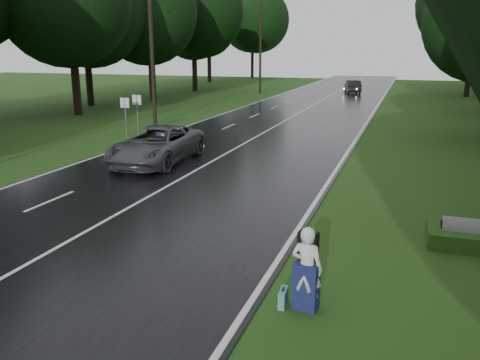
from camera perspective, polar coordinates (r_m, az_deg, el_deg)
name	(u,v)px	position (r m, az deg, el deg)	size (l,w,h in m)	color
ground	(88,232)	(15.06, -17.35, -5.80)	(160.00, 160.00, 0.00)	#234715
road	(271,129)	(32.79, 3.62, 5.97)	(12.00, 140.00, 0.04)	black
lane_center	(271,129)	(32.79, 3.62, 6.01)	(0.12, 140.00, 0.01)	silver
grey_car	(157,145)	(23.03, -9.72, 4.07)	(2.79, 6.06, 1.68)	#434448
far_car	(353,86)	(62.02, 13.03, 10.61)	(1.58, 4.52, 1.49)	black
hitchhiker	(307,271)	(10.14, 7.79, -10.51)	(0.71, 0.66, 1.80)	silver
suitcase	(283,298)	(10.50, 5.05, -13.53)	(0.14, 0.48, 0.34)	teal
culvert	(469,245)	(14.87, 25.18, -6.85)	(0.74, 0.74, 1.49)	slate
utility_pole_mid	(155,124)	(35.68, -9.88, 6.48)	(1.80, 0.28, 10.45)	black
utility_pole_far	(260,94)	(59.61, 2.34, 10.06)	(1.80, 0.28, 10.72)	black
road_sign_a	(127,139)	(30.04, -13.07, 4.73)	(0.58, 0.10, 2.42)	white
road_sign_b	(139,135)	(31.18, -11.76, 5.17)	(0.59, 0.10, 2.48)	white
tree_left_d	(79,115)	(42.14, -18.34, 7.23)	(9.59, 9.59, 14.98)	black
tree_left_e	(154,101)	(51.83, -10.06, 9.09)	(9.21, 9.21, 14.39)	black
tree_left_f	(195,91)	(63.11, -5.29, 10.28)	(10.76, 10.76, 16.81)	black
tree_right_f	(466,97)	(60.93, 24.89, 8.80)	(10.88, 10.88, 17.00)	black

